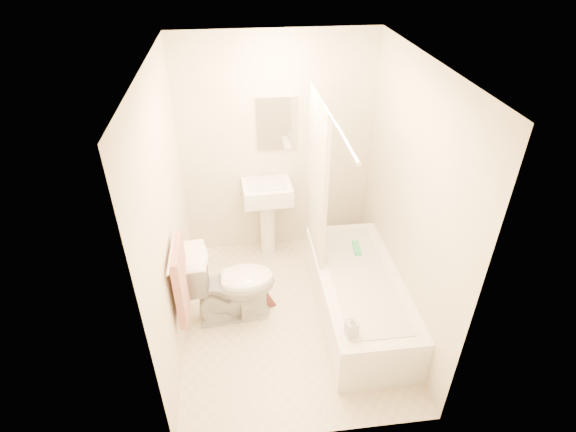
{
  "coord_description": "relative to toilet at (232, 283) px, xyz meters",
  "views": [
    {
      "loc": [
        -0.4,
        -3.06,
        3.21
      ],
      "look_at": [
        0.0,
        0.25,
        1.0
      ],
      "focal_mm": 28.0,
      "sensor_mm": 36.0,
      "label": 1
    }
  ],
  "objects": [
    {
      "name": "floor",
      "position": [
        0.54,
        -0.1,
        -0.4
      ],
      "size": [
        2.4,
        2.4,
        0.0
      ],
      "primitive_type": "plane",
      "color": "beige",
      "rests_on": "ground"
    },
    {
      "name": "ceiling",
      "position": [
        0.54,
        -0.1,
        2.0
      ],
      "size": [
        2.4,
        2.4,
        0.0
      ],
      "primitive_type": "plane",
      "color": "white",
      "rests_on": "ground"
    },
    {
      "name": "wall_back",
      "position": [
        0.54,
        1.1,
        0.8
      ],
      "size": [
        2.0,
        0.02,
        2.4
      ],
      "primitive_type": "cube",
      "color": "beige",
      "rests_on": "ground"
    },
    {
      "name": "wall_left",
      "position": [
        -0.46,
        -0.1,
        0.8
      ],
      "size": [
        0.02,
        2.4,
        2.4
      ],
      "primitive_type": "cube",
      "color": "beige",
      "rests_on": "ground"
    },
    {
      "name": "wall_right",
      "position": [
        1.54,
        -0.1,
        0.8
      ],
      "size": [
        0.02,
        2.4,
        2.4
      ],
      "primitive_type": "cube",
      "color": "beige",
      "rests_on": "ground"
    },
    {
      "name": "mirror",
      "position": [
        0.54,
        1.08,
        1.1
      ],
      "size": [
        0.4,
        0.03,
        0.55
      ],
      "primitive_type": "cube",
      "color": "white",
      "rests_on": "wall_back"
    },
    {
      "name": "curtain_rod",
      "position": [
        0.84,
        -0.0,
        1.6
      ],
      "size": [
        0.03,
        1.7,
        0.03
      ],
      "primitive_type": "cylinder",
      "rotation": [
        1.57,
        0.0,
        0.0
      ],
      "color": "silver",
      "rests_on": "wall_back"
    },
    {
      "name": "shower_curtain",
      "position": [
        0.84,
        0.4,
        0.82
      ],
      "size": [
        0.04,
        0.8,
        1.55
      ],
      "primitive_type": "cube",
      "color": "silver",
      "rests_on": "curtain_rod"
    },
    {
      "name": "towel_bar",
      "position": [
        -0.42,
        -0.35,
        0.7
      ],
      "size": [
        0.02,
        0.6,
        0.02
      ],
      "primitive_type": "cylinder",
      "rotation": [
        1.57,
        0.0,
        0.0
      ],
      "color": "silver",
      "rests_on": "wall_left"
    },
    {
      "name": "towel",
      "position": [
        -0.39,
        -0.35,
        0.38
      ],
      "size": [
        0.06,
        0.45,
        0.66
      ],
      "primitive_type": "cube",
      "color": "#CC7266",
      "rests_on": "towel_bar"
    },
    {
      "name": "toilet_paper",
      "position": [
        -0.39,
        0.02,
        0.3
      ],
      "size": [
        0.11,
        0.12,
        0.12
      ],
      "primitive_type": "cylinder",
      "rotation": [
        0.0,
        1.57,
        0.0
      ],
      "color": "white",
      "rests_on": "wall_left"
    },
    {
      "name": "toilet",
      "position": [
        0.0,
        0.0,
        0.0
      ],
      "size": [
        0.84,
        0.51,
        0.79
      ],
      "primitive_type": "imported",
      "rotation": [
        0.0,
        0.0,
        1.65
      ],
      "color": "silver",
      "rests_on": "floor"
    },
    {
      "name": "sink",
      "position": [
        0.41,
        0.92,
        0.1
      ],
      "size": [
        0.53,
        0.43,
        0.99
      ],
      "primitive_type": null,
      "rotation": [
        0.0,
        0.0,
        0.05
      ],
      "color": "white",
      "rests_on": "floor"
    },
    {
      "name": "bathtub",
      "position": [
        1.17,
        -0.15,
        -0.16
      ],
      "size": [
        0.74,
        1.68,
        0.47
      ],
      "primitive_type": null,
      "color": "white",
      "rests_on": "floor"
    },
    {
      "name": "bath_mat",
      "position": [
        0.09,
        0.15,
        -0.39
      ],
      "size": [
        0.63,
        0.55,
        0.02
      ],
      "primitive_type": "cube",
      "rotation": [
        0.0,
        0.0,
        0.35
      ],
      "color": "#502620",
      "rests_on": "floor"
    },
    {
      "name": "soap_bottle",
      "position": [
        0.92,
        -0.8,
        0.18
      ],
      "size": [
        0.1,
        0.1,
        0.2
      ],
      "primitive_type": "imported",
      "rotation": [
        0.0,
        0.0,
        0.13
      ],
      "color": "white",
      "rests_on": "bathtub"
    },
    {
      "name": "scrub_brush",
      "position": [
        1.23,
        0.25,
        0.1
      ],
      "size": [
        0.08,
        0.21,
        0.04
      ],
      "primitive_type": "cube",
      "rotation": [
        0.0,
        0.0,
        -0.09
      ],
      "color": "#3CC070",
      "rests_on": "bathtub"
    }
  ]
}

